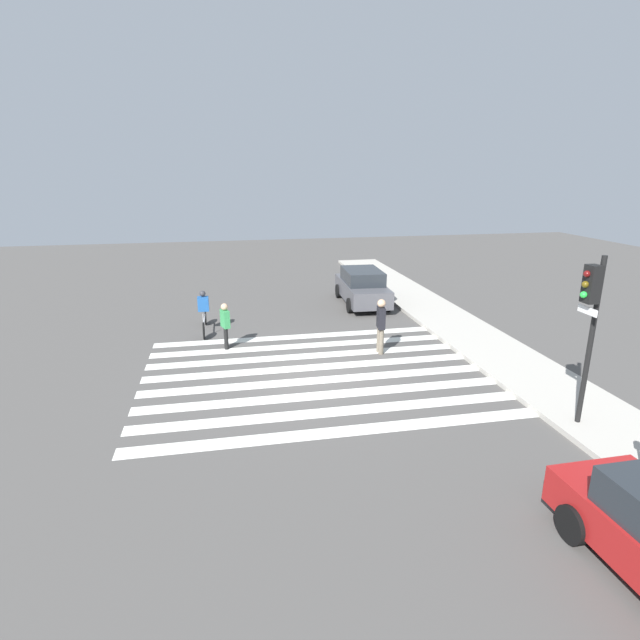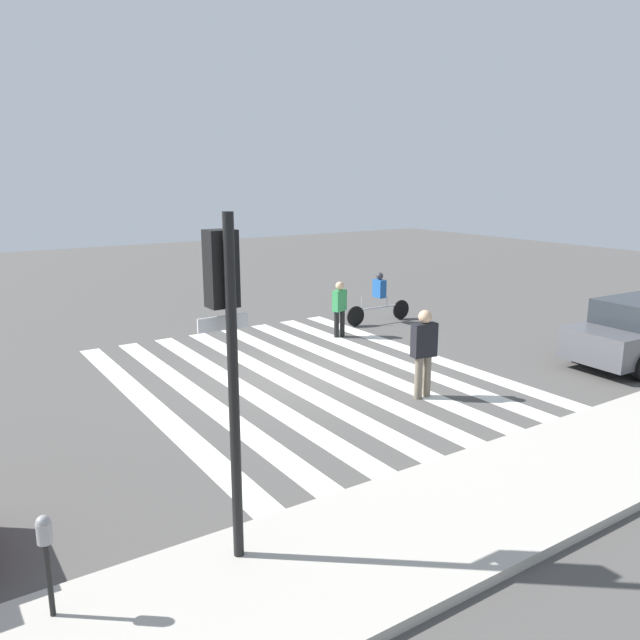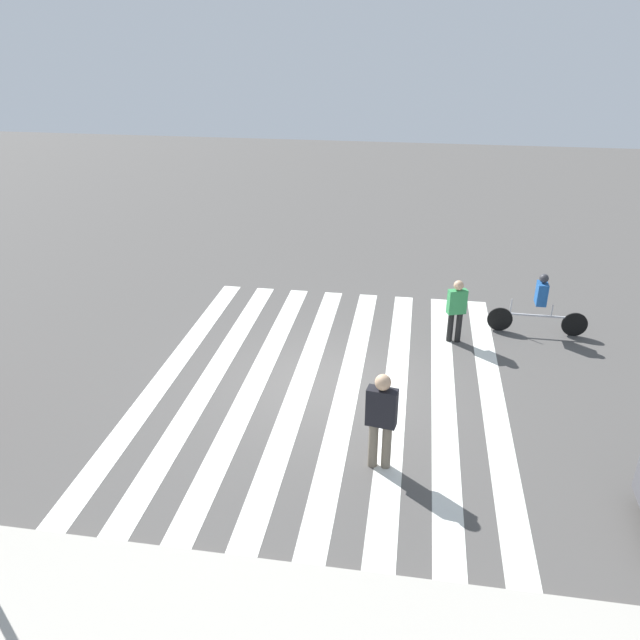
# 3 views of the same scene
# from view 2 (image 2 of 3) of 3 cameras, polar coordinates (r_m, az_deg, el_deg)

# --- Properties ---
(ground_plane) EXTENTS (60.00, 60.00, 0.00)m
(ground_plane) POSITION_cam_2_polar(r_m,az_deg,el_deg) (14.27, -1.58, -5.19)
(ground_plane) COLOR #4C4947
(sidewalk_curb) EXTENTS (36.00, 2.50, 0.14)m
(sidewalk_curb) POSITION_cam_2_polar(r_m,az_deg,el_deg) (9.90, 18.53, -14.02)
(sidewalk_curb) COLOR #ADA89E
(sidewalk_curb) RESTS_ON ground_plane
(crosswalk_stripes) EXTENTS (7.51, 10.00, 0.01)m
(crosswalk_stripes) POSITION_cam_2_polar(r_m,az_deg,el_deg) (14.26, -1.58, -5.18)
(crosswalk_stripes) COLOR silver
(crosswalk_stripes) RESTS_ON ground_plane
(traffic_light) EXTENTS (0.60, 0.50, 4.10)m
(traffic_light) POSITION_cam_2_polar(r_m,az_deg,el_deg) (6.86, -8.57, -0.46)
(traffic_light) COLOR black
(traffic_light) RESTS_ON ground_plane
(parking_meter) EXTENTS (0.15, 0.15, 1.25)m
(parking_meter) POSITION_cam_2_polar(r_m,az_deg,el_deg) (7.03, -23.80, -18.29)
(parking_meter) COLOR black
(parking_meter) RESTS_ON ground_plane
(pedestrian_child_with_backpack) EXTENTS (0.48, 0.33, 1.59)m
(pedestrian_child_with_backpack) POSITION_cam_2_polar(r_m,az_deg,el_deg) (17.54, 1.80, 1.30)
(pedestrian_child_with_backpack) COLOR black
(pedestrian_child_with_backpack) RESTS_ON ground_plane
(pedestrian_adult_tall_backpack) EXTENTS (0.54, 0.31, 1.85)m
(pedestrian_adult_tall_backpack) POSITION_cam_2_polar(r_m,az_deg,el_deg) (12.83, 9.47, -2.60)
(pedestrian_adult_tall_backpack) COLOR #6B6051
(pedestrian_adult_tall_backpack) RESTS_ON ground_plane
(cyclist_mid_street) EXTENTS (2.40, 0.40, 1.58)m
(cyclist_mid_street) POSITION_cam_2_polar(r_m,az_deg,el_deg) (19.36, 5.43, 2.25)
(cyclist_mid_street) COLOR black
(cyclist_mid_street) RESTS_ON ground_plane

